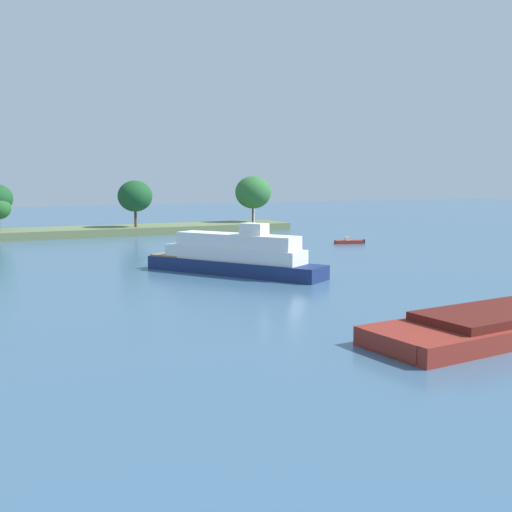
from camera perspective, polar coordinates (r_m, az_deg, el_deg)
name	(u,v)px	position (r m, az deg, el deg)	size (l,w,h in m)	color
treeline_island	(106,214)	(106.72, -13.58, 3.73)	(65.28, 10.44, 9.75)	#66754C
white_riverboat	(234,256)	(60.66, -2.01, -0.04)	(12.99, 18.04, 6.44)	navy
small_motorboat	(349,242)	(90.31, 8.52, 1.29)	(4.40, 2.32, 0.98)	maroon
fishing_skiff	(229,255)	(73.55, -2.52, 0.08)	(2.92, 6.14, 1.04)	#19472D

